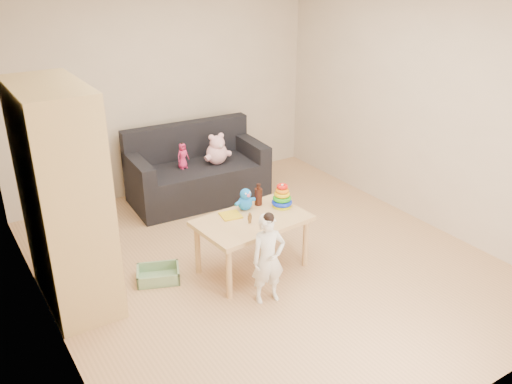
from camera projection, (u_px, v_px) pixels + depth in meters
room at (266, 137)px, 4.84m from camera, size 4.50×4.50×4.50m
wardrobe at (64, 199)px, 4.44m from camera, size 0.53×1.06×1.91m
sofa at (198, 182)px, 6.62m from camera, size 1.66×0.91×0.45m
play_table at (252, 244)px, 5.14m from camera, size 1.08×0.73×0.54m
storage_bin at (158, 274)px, 5.05m from camera, size 0.47×0.42×0.12m
toddler at (268, 260)px, 4.63m from camera, size 0.33×0.26×0.81m
pink_bear at (217, 151)px, 6.50m from camera, size 0.31×0.28×0.32m
doll at (183, 156)px, 6.37m from camera, size 0.17×0.13×0.30m
ring_stacker at (282, 198)px, 5.24m from camera, size 0.20×0.20×0.23m
brown_bottle at (258, 196)px, 5.27m from camera, size 0.08×0.08×0.22m
blue_plush at (245, 199)px, 5.17m from camera, size 0.21×0.18×0.22m
wooden_figure at (250, 218)px, 4.93m from camera, size 0.05×0.04×0.11m
yellow_book at (231, 215)px, 5.08m from camera, size 0.21×0.21×0.01m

